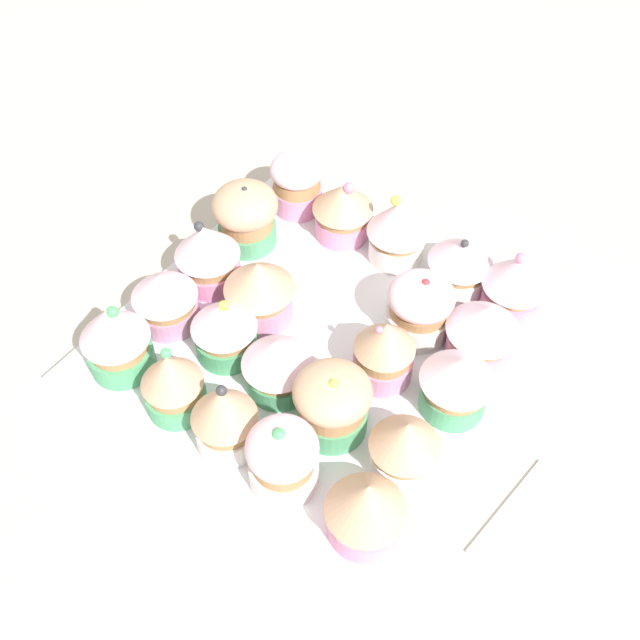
% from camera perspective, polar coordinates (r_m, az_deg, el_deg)
% --- Properties ---
extents(ground_plane, '(1.80, 1.80, 0.03)m').
position_cam_1_polar(ground_plane, '(0.74, 0.00, -2.82)').
color(ground_plane, '#B2A899').
extents(baking_tray, '(0.36, 0.36, 0.01)m').
position_cam_1_polar(baking_tray, '(0.72, 0.00, -1.82)').
color(baking_tray, silver).
rests_on(baking_tray, ground_plane).
extents(cupcake_0, '(0.06, 0.06, 0.08)m').
position_cam_1_polar(cupcake_0, '(0.69, -15.17, -1.31)').
color(cupcake_0, '#4C9E6B').
rests_on(cupcake_0, baking_tray).
extents(cupcake_1, '(0.05, 0.05, 0.08)m').
position_cam_1_polar(cupcake_1, '(0.65, -11.07, -4.63)').
color(cupcake_1, '#4C9E6B').
rests_on(cupcake_1, baking_tray).
extents(cupcake_2, '(0.06, 0.06, 0.08)m').
position_cam_1_polar(cupcake_2, '(0.62, -7.23, -7.26)').
color(cupcake_2, white).
rests_on(cupcake_2, baking_tray).
extents(cupcake_3, '(0.06, 0.06, 0.08)m').
position_cam_1_polar(cupcake_3, '(0.61, -2.83, -10.29)').
color(cupcake_3, white).
rests_on(cupcake_3, baking_tray).
extents(cupcake_4, '(0.06, 0.06, 0.07)m').
position_cam_1_polar(cupcake_4, '(0.59, 3.49, -13.94)').
color(cupcake_4, pink).
rests_on(cupcake_4, baking_tray).
extents(cupcake_5, '(0.06, 0.06, 0.06)m').
position_cam_1_polar(cupcake_5, '(0.72, -11.59, 1.66)').
color(cupcake_5, pink).
rests_on(cupcake_5, baking_tray).
extents(cupcake_6, '(0.06, 0.06, 0.07)m').
position_cam_1_polar(cupcake_6, '(0.69, -7.23, -0.62)').
color(cupcake_6, '#4C9E6B').
rests_on(cupcake_6, baking_tray).
extents(cupcake_7, '(0.06, 0.06, 0.07)m').
position_cam_1_polar(cupcake_7, '(0.66, -3.41, -3.14)').
color(cupcake_7, '#4C9E6B').
rests_on(cupcake_7, baking_tray).
extents(cupcake_8, '(0.07, 0.07, 0.07)m').
position_cam_1_polar(cupcake_8, '(0.63, 0.94, -6.24)').
color(cupcake_8, '#4C9E6B').
rests_on(cupcake_8, baking_tray).
extents(cupcake_9, '(0.06, 0.06, 0.07)m').
position_cam_1_polar(cupcake_9, '(0.61, 6.39, -9.42)').
color(cupcake_9, white).
rests_on(cupcake_9, baking_tray).
extents(cupcake_10, '(0.06, 0.06, 0.08)m').
position_cam_1_polar(cupcake_10, '(0.75, -8.49, 4.97)').
color(cupcake_10, pink).
rests_on(cupcake_10, baking_tray).
extents(cupcake_11, '(0.07, 0.07, 0.07)m').
position_cam_1_polar(cupcake_11, '(0.71, -4.58, 2.33)').
color(cupcake_11, pink).
rests_on(cupcake_11, baking_tray).
extents(cupcake_12, '(0.05, 0.05, 0.07)m').
position_cam_1_polar(cupcake_12, '(0.66, 4.66, -2.52)').
color(cupcake_12, pink).
rests_on(cupcake_12, baking_tray).
extents(cupcake_13, '(0.06, 0.06, 0.07)m').
position_cam_1_polar(cupcake_13, '(0.65, 10.26, -4.64)').
color(cupcake_13, '#4C9E6B').
rests_on(cupcake_13, baking_tray).
extents(cupcake_14, '(0.07, 0.07, 0.07)m').
position_cam_1_polar(cupcake_14, '(0.78, -5.60, 7.90)').
color(cupcake_14, '#4C9E6B').
rests_on(cupcake_14, baking_tray).
extents(cupcake_15, '(0.06, 0.06, 0.07)m').
position_cam_1_polar(cupcake_15, '(0.70, 7.53, 0.97)').
color(cupcake_15, white).
rests_on(cupcake_15, baking_tray).
extents(cupcake_16, '(0.07, 0.07, 0.07)m').
position_cam_1_polar(cupcake_16, '(0.69, 12.19, -0.73)').
color(cupcake_16, pink).
rests_on(cupcake_16, baking_tray).
extents(cupcake_17, '(0.06, 0.06, 0.07)m').
position_cam_1_polar(cupcake_17, '(0.82, -1.74, 10.35)').
color(cupcake_17, pink).
rests_on(cupcake_17, baking_tray).
extents(cupcake_18, '(0.06, 0.06, 0.07)m').
position_cam_1_polar(cupcake_18, '(0.79, 1.74, 8.36)').
color(cupcake_18, pink).
rests_on(cupcake_18, baking_tray).
extents(cupcake_19, '(0.06, 0.06, 0.08)m').
position_cam_1_polar(cupcake_19, '(0.76, 5.79, 6.94)').
color(cupcake_19, white).
rests_on(cupcake_19, baking_tray).
extents(cupcake_20, '(0.06, 0.06, 0.06)m').
position_cam_1_polar(cupcake_20, '(0.75, 10.51, 4.32)').
color(cupcake_20, white).
rests_on(cupcake_20, baking_tray).
extents(cupcake_21, '(0.06, 0.06, 0.07)m').
position_cam_1_polar(cupcake_21, '(0.74, 14.53, 2.80)').
color(cupcake_21, pink).
rests_on(cupcake_21, baking_tray).
extents(napkin, '(0.17, 0.13, 0.01)m').
position_cam_1_polar(napkin, '(0.65, 19.58, -17.04)').
color(napkin, white).
rests_on(napkin, ground_plane).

